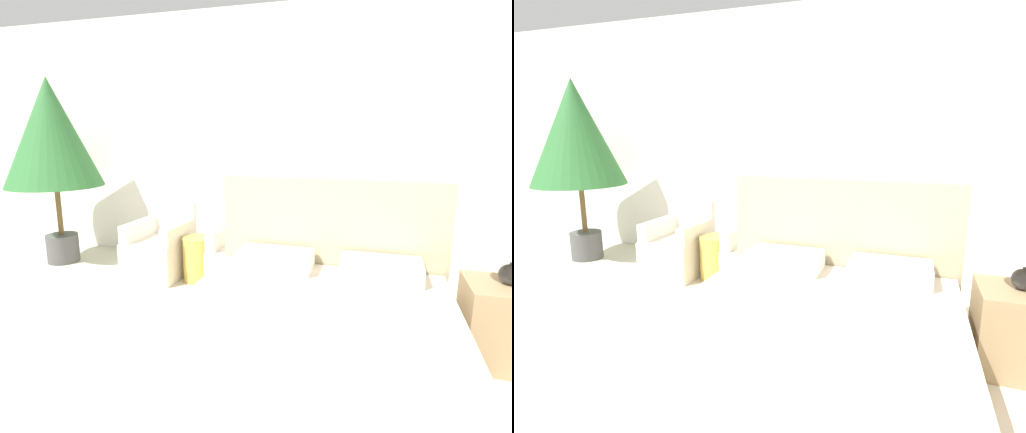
% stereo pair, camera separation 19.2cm
% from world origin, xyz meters
% --- Properties ---
extents(wall_back, '(10.00, 0.06, 2.90)m').
position_xyz_m(wall_back, '(0.00, 3.54, 1.45)').
color(wall_back, silver).
rests_on(wall_back, ground_plane).
extents(bed, '(1.76, 2.01, 1.19)m').
position_xyz_m(bed, '(1.16, 1.20, 0.28)').
color(bed, '#8C7A5B').
rests_on(bed, ground_plane).
extents(armchair_near_window_left, '(0.60, 0.68, 0.78)m').
position_xyz_m(armchair_near_window_left, '(-0.73, 2.75, 0.26)').
color(armchair_near_window_left, silver).
rests_on(armchair_near_window_left, ground_plane).
extents(armchair_near_window_right, '(0.60, 0.68, 0.78)m').
position_xyz_m(armchair_near_window_right, '(0.22, 2.75, 0.26)').
color(armchair_near_window_right, silver).
rests_on(armchair_near_window_right, ground_plane).
extents(potted_palm, '(1.08, 1.08, 2.15)m').
position_xyz_m(potted_palm, '(-2.10, 2.81, 1.50)').
color(potted_palm, '#4C4C4C').
rests_on(potted_palm, ground_plane).
extents(nightstand, '(0.47, 0.49, 0.56)m').
position_xyz_m(nightstand, '(2.35, 1.88, 0.28)').
color(nightstand, '#937A56').
rests_on(nightstand, ground_plane).
extents(side_table, '(0.33, 0.33, 0.47)m').
position_xyz_m(side_table, '(-0.26, 2.70, 0.24)').
color(side_table, gold).
rests_on(side_table, ground_plane).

